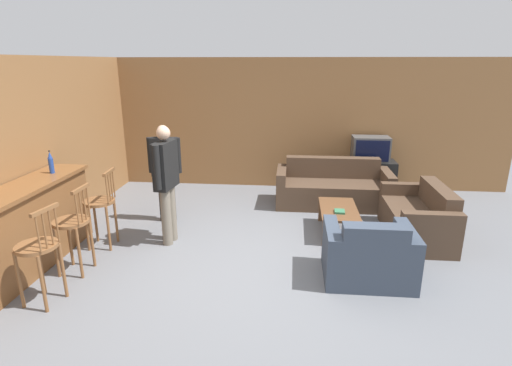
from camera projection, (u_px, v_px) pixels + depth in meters
name	position (u px, v px, depth m)	size (l,w,h in m)	color
ground_plane	(258.00, 264.00, 5.18)	(24.00, 24.00, 0.00)	slate
wall_back	(273.00, 124.00, 8.10)	(9.40, 0.08, 2.60)	olive
wall_left	(63.00, 143.00, 6.26)	(0.08, 8.46, 2.60)	olive
bar_counter	(25.00, 229.00, 4.91)	(0.55, 2.33, 1.07)	brown
bar_chair_near	(39.00, 253.00, 4.19)	(0.49, 0.49, 1.11)	brown
bar_chair_mid	(73.00, 227.00, 4.83)	(0.43, 0.43, 1.11)	brown
bar_chair_far	(101.00, 206.00, 5.52)	(0.46, 0.46, 1.11)	brown
couch_far	(333.00, 189.00, 7.26)	(2.03, 0.86, 0.82)	#4C3828
armchair_near	(369.00, 256.00, 4.74)	(1.03, 0.81, 0.80)	#384251
loveseat_right	(419.00, 218.00, 5.89)	(0.79, 1.48, 0.79)	#4C3828
coffee_table	(338.00, 212.00, 6.03)	(0.55, 1.02, 0.40)	brown
tv_unit	(368.00, 177.00, 7.89)	(1.01, 0.48, 0.66)	black
tv	(370.00, 149.00, 7.72)	(0.70, 0.43, 0.48)	#4C4C4C
bottle	(51.00, 163.00, 5.35)	(0.06, 0.06, 0.31)	#234293
book_on_table	(340.00, 211.00, 5.84)	(0.16, 0.18, 0.03)	#33704C
person_by_window	(165.00, 168.00, 6.34)	(0.53, 0.18, 1.58)	black
person_by_counter	(166.00, 179.00, 5.55)	(0.24, 0.60, 1.69)	#756B5B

